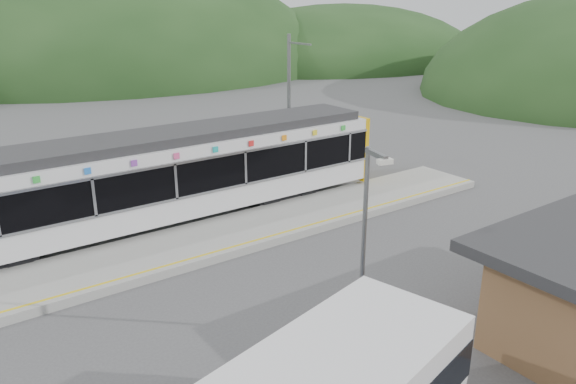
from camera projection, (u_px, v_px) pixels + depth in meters
ground at (270, 274)px, 18.45m from camera, size 120.00×120.00×0.00m
hills at (317, 195)px, 25.93m from camera, size 146.00×149.00×26.00m
platform at (220, 237)px, 20.93m from camera, size 26.00×3.20×0.30m
yellow_line at (238, 245)px, 19.89m from camera, size 26.00×0.10×0.01m
train at (148, 178)px, 21.51m from camera, size 20.44×3.01×3.74m
catenary_mast_east at (289, 104)px, 27.70m from camera, size 0.18×1.80×7.00m
lamp_post at (368, 229)px, 14.01m from camera, size 0.38×0.97×5.22m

